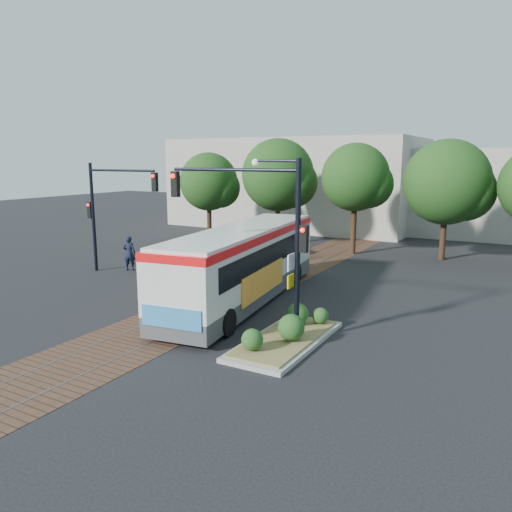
# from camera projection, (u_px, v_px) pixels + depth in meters

# --- Properties ---
(ground) EXTENTS (120.00, 120.00, 0.00)m
(ground) POSITION_uv_depth(u_px,v_px,m) (190.00, 314.00, 20.21)
(ground) COLOR black
(ground) RESTS_ON ground
(trackbed) EXTENTS (3.60, 40.00, 0.02)m
(trackbed) POSITION_uv_depth(u_px,v_px,m) (241.00, 292.00, 23.63)
(trackbed) COLOR #503324
(trackbed) RESTS_ON ground
(tree_row) EXTENTS (26.40, 5.60, 7.67)m
(tree_row) POSITION_uv_depth(u_px,v_px,m) (353.00, 180.00, 32.77)
(tree_row) COLOR #382314
(tree_row) RESTS_ON ground
(warehouses) EXTENTS (40.00, 13.00, 8.00)m
(warehouses) POSITION_uv_depth(u_px,v_px,m) (378.00, 186.00, 44.36)
(warehouses) COLOR #ADA899
(warehouses) RESTS_ON ground
(city_bus) EXTENTS (4.20, 12.44, 3.27)m
(city_bus) POSITION_uv_depth(u_px,v_px,m) (244.00, 261.00, 21.79)
(city_bus) COLOR #414143
(city_bus) RESTS_ON ground
(traffic_island) EXTENTS (2.20, 5.20, 1.13)m
(traffic_island) POSITION_uv_depth(u_px,v_px,m) (288.00, 333.00, 17.06)
(traffic_island) COLOR gray
(traffic_island) RESTS_ON ground
(signal_pole_main) EXTENTS (5.49, 0.46, 6.00)m
(signal_pole_main) POSITION_uv_depth(u_px,v_px,m) (265.00, 220.00, 16.87)
(signal_pole_main) COLOR black
(signal_pole_main) RESTS_ON ground
(signal_pole_left) EXTENTS (4.99, 0.34, 6.00)m
(signal_pole_left) POSITION_uv_depth(u_px,v_px,m) (107.00, 203.00, 26.90)
(signal_pole_left) COLOR black
(signal_pole_left) RESTS_ON ground
(officer) EXTENTS (0.84, 0.71, 1.96)m
(officer) POSITION_uv_depth(u_px,v_px,m) (129.00, 253.00, 28.06)
(officer) COLOR black
(officer) RESTS_ON ground
(parked_car) EXTENTS (4.96, 3.41, 1.33)m
(parked_car) POSITION_uv_depth(u_px,v_px,m) (274.00, 242.00, 33.69)
(parked_car) COLOR black
(parked_car) RESTS_ON ground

